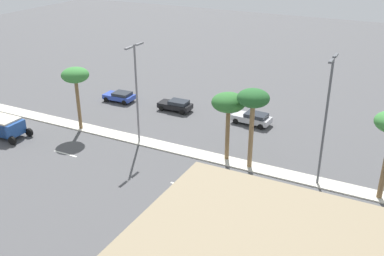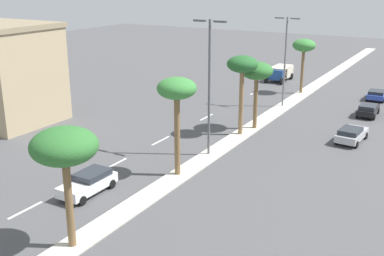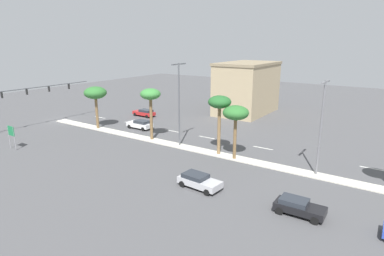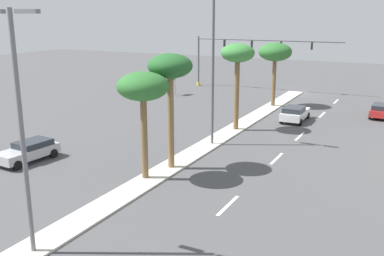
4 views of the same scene
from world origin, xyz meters
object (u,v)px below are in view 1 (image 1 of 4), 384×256
Objects in this scene: palm_tree_leading at (253,101)px; box_truck at (3,126)px; sedan_black_left at (176,105)px; palm_tree_mid at (229,104)px; street_lamp_far at (326,114)px; sedan_silver_near at (253,118)px; sedan_blue_trailing at (120,96)px; street_lamp_trailing at (136,87)px; palm_tree_rear at (75,77)px.

box_truck is (-5.37, 25.58, -5.34)m from palm_tree_leading.
box_truck is (-14.67, 12.70, 0.47)m from sedan_black_left.
palm_tree_mid is 14.55m from sedan_black_left.
street_lamp_far is 14.77m from sedan_silver_near.
sedan_silver_near is 1.13× the size of sedan_blue_trailing.
street_lamp_trailing reaches higher than palm_tree_mid.
street_lamp_far is 32.71m from box_truck.
street_lamp_far is (0.17, -25.78, 0.55)m from palm_tree_rear.
sedan_blue_trailing is at bearing 65.39° from palm_tree_mid.
palm_tree_rear reaches higher than box_truck.
sedan_blue_trailing is at bearing 92.53° from sedan_silver_near.
palm_tree_rear is at bearing -172.03° from sedan_blue_trailing.
street_lamp_far reaches higher than sedan_blue_trailing.
sedan_blue_trailing is (8.85, 20.81, -5.85)m from palm_tree_leading.
street_lamp_far is 1.11× the size of street_lamp_trailing.
palm_tree_mid is 0.59× the size of street_lamp_far.
box_truck is at bearing 99.41° from street_lamp_far.
street_lamp_trailing reaches higher than sedan_silver_near.
palm_tree_mid is 1.67× the size of sedan_blue_trailing.
palm_tree_rear is 0.62× the size of street_lamp_far.
palm_tree_mid is 17.09m from palm_tree_rear.
palm_tree_leading is 11.68m from sedan_silver_near.
palm_tree_rear is 1.68× the size of sedan_black_left.
box_truck is at bearing 161.46° from sedan_blue_trailing.
palm_tree_mid is 9.59m from street_lamp_trailing.
box_truck is (-14.99, 22.36, 0.45)m from sedan_silver_near.
sedan_silver_near is at bearing 18.47° from palm_tree_leading.
sedan_black_left is 0.92× the size of sedan_silver_near.
palm_tree_rear is 1.25× the size of box_truck.
palm_tree_leading is 19.54m from palm_tree_rear.
palm_tree_leading is 26.67m from box_truck.
sedan_silver_near is at bearing 4.71° from palm_tree_mid.
palm_tree_rear reaches higher than sedan_blue_trailing.
sedan_black_left is 9.67m from sedan_silver_near.
street_lamp_far is at bearing -80.59° from box_truck.
street_lamp_far is 29.10m from sedan_blue_trailing.
sedan_silver_near reaches higher than sedan_black_left.
street_lamp_far is 2.03× the size of box_truck.
street_lamp_trailing is at bearing 93.15° from palm_tree_mid.
sedan_black_left is at bearing 91.94° from sedan_silver_near.
palm_tree_mid is at bearing 79.83° from palm_tree_leading.
street_lamp_far is 18.29m from street_lamp_trailing.
palm_tree_leading is at bearing -78.14° from box_truck.
sedan_blue_trailing is at bearing -18.54° from box_truck.
palm_tree_leading reaches higher than sedan_silver_near.
palm_tree_leading reaches higher than sedan_black_left.
sedan_blue_trailing is (8.40, 18.35, -5.01)m from palm_tree_mid.
palm_tree_mid is at bearing 86.46° from street_lamp_far.
street_lamp_far is 2.51× the size of sedan_silver_near.
sedan_silver_near is (9.72, 9.47, -5.82)m from street_lamp_far.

